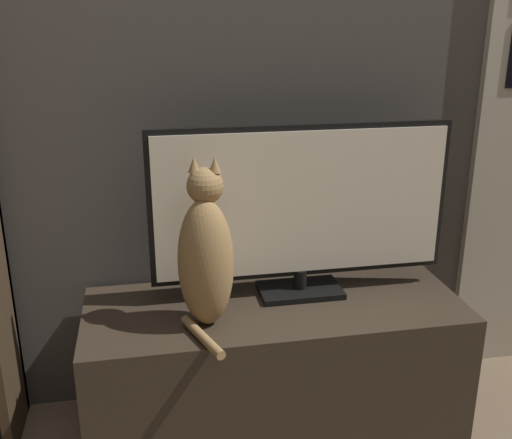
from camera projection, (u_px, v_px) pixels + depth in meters
name	position (u px, v px, depth m)	size (l,w,h in m)	color
wall_back	(258.00, 31.00, 1.94)	(4.80, 0.05, 2.60)	#47423D
tv_stand	(274.00, 365.00, 2.02)	(1.23, 0.48, 0.46)	#33281E
tv	(302.00, 208.00, 1.93)	(0.99, 0.17, 0.57)	black
cat	(206.00, 256.00, 1.76)	(0.20, 0.31, 0.51)	#997547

